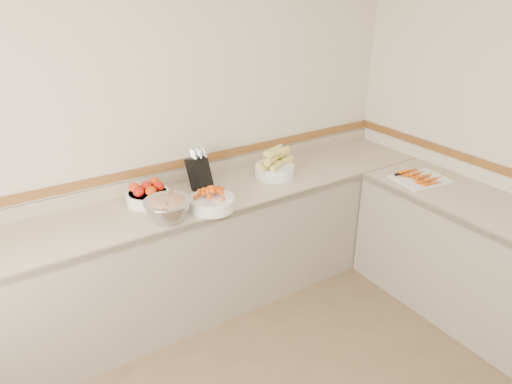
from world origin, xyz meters
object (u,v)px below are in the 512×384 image
cherry_tomato_bowl (212,201)px  cutting_board (420,178)px  tomato_bowl (148,194)px  corn_bowl (275,167)px  dishwasher (507,279)px  knife_block (199,172)px  rhubarb_bowl (168,208)px

cherry_tomato_bowl → cutting_board: cherry_tomato_bowl is taller
tomato_bowl → cutting_board: 2.04m
tomato_bowl → corn_bowl: size_ratio=0.87×
tomato_bowl → dishwasher: bearing=-38.5°
tomato_bowl → corn_bowl: (0.99, -0.10, 0.02)m
tomato_bowl → cherry_tomato_bowl: (0.33, -0.32, -0.00)m
tomato_bowl → cutting_board: size_ratio=0.68×
knife_block → tomato_bowl: size_ratio=1.10×
cherry_tomato_bowl → corn_bowl: 0.70m
dishwasher → tomato_bowl: tomato_bowl is taller
tomato_bowl → cutting_board: tomato_bowl is taller
corn_bowl → rhubarb_bowl: (-0.98, -0.23, 0.01)m
rhubarb_bowl → cherry_tomato_bowl: bearing=0.1°
cherry_tomato_bowl → rhubarb_bowl: 0.31m
cherry_tomato_bowl → tomato_bowl: bearing=135.3°
dishwasher → cherry_tomato_bowl: 2.09m
corn_bowl → rhubarb_bowl: bearing=-167.0°
dishwasher → rhubarb_bowl: 2.35m
knife_block → tomato_bowl: knife_block is taller
tomato_bowl → corn_bowl: 1.00m
rhubarb_bowl → cutting_board: (1.88, -0.44, -0.07)m
rhubarb_bowl → cutting_board: bearing=-13.1°
knife_block → cutting_board: 1.69m
cherry_tomato_bowl → corn_bowl: bearing=18.8°
dishwasher → cherry_tomato_bowl: cherry_tomato_bowl is taller
dishwasher → cutting_board: cutting_board is taller
dishwasher → cutting_board: (-0.05, 0.78, 0.49)m
dishwasher → cutting_board: size_ratio=1.94×
knife_block → rhubarb_bowl: bearing=-139.4°
rhubarb_bowl → cutting_board: rhubarb_bowl is taller
dishwasher → cutting_board: bearing=93.5°
tomato_bowl → cherry_tomato_bowl: bearing=-44.7°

